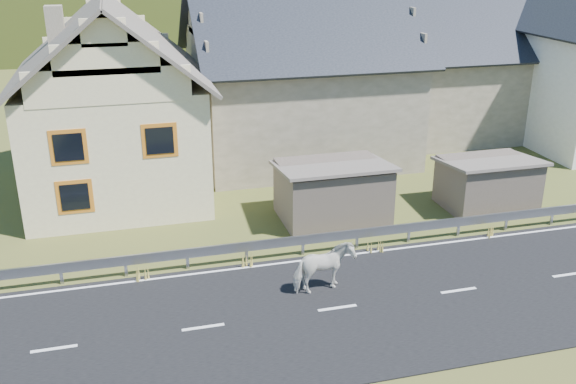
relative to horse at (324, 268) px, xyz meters
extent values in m
plane|color=#405120|center=(4.09, -1.08, -0.84)|extent=(160.00, 160.00, 0.00)
cube|color=black|center=(4.09, -1.08, -0.82)|extent=(60.00, 7.00, 0.04)
cube|color=silver|center=(4.09, -1.08, -0.79)|extent=(60.00, 6.60, 0.01)
cube|color=#93969B|center=(4.09, 2.60, -0.26)|extent=(28.00, 0.08, 0.34)
cube|color=#93969B|center=(-7.91, 2.62, -0.49)|extent=(0.10, 0.06, 0.70)
cube|color=#93969B|center=(-5.91, 2.62, -0.49)|extent=(0.10, 0.06, 0.70)
cube|color=#93969B|center=(-3.91, 2.62, -0.49)|extent=(0.10, 0.06, 0.70)
cube|color=#93969B|center=(-1.91, 2.62, -0.49)|extent=(0.10, 0.06, 0.70)
cube|color=#93969B|center=(0.09, 2.62, -0.49)|extent=(0.10, 0.06, 0.70)
cube|color=#93969B|center=(2.09, 2.62, -0.49)|extent=(0.10, 0.06, 0.70)
cube|color=#93969B|center=(4.09, 2.62, -0.49)|extent=(0.10, 0.06, 0.70)
cube|color=#93969B|center=(6.09, 2.62, -0.49)|extent=(0.10, 0.06, 0.70)
cube|color=#93969B|center=(8.09, 2.62, -0.49)|extent=(0.10, 0.06, 0.70)
cube|color=#93969B|center=(10.09, 2.62, -0.49)|extent=(0.10, 0.06, 0.70)
cube|color=#6A5B51|center=(2.09, 5.42, 0.26)|extent=(4.30, 3.30, 2.40)
cube|color=#6A5B51|center=(8.59, 4.92, 0.16)|extent=(3.80, 2.90, 2.20)
cube|color=#F7E9B3|center=(-5.91, 10.92, 1.66)|extent=(7.00, 9.00, 5.00)
cube|color=orange|center=(-7.51, 6.42, 2.56)|extent=(1.30, 0.12, 1.30)
cube|color=orange|center=(-4.31, 6.42, 2.56)|extent=(1.30, 0.12, 1.30)
cube|color=orange|center=(-7.51, 6.42, 0.66)|extent=(1.30, 0.12, 1.30)
cube|color=#A1947E|center=(-7.91, 12.42, 5.72)|extent=(0.70, 0.70, 2.40)
cube|color=#A1947E|center=(3.09, 13.92, 1.66)|extent=(10.00, 9.00, 5.00)
cube|color=#A1947E|center=(13.09, 15.92, 1.46)|extent=(9.00, 8.00, 4.60)
ellipsoid|color=#23300E|center=(9.09, 178.92, -20.84)|extent=(440.00, 280.00, 260.00)
imported|color=silver|center=(0.00, 0.00, 0.00)|extent=(1.20, 2.02, 1.59)
camera|label=1|loc=(-5.58, -16.65, 9.32)|focal=40.00mm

